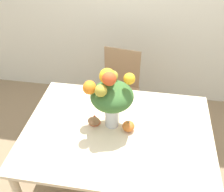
{
  "coord_description": "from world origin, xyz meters",
  "views": [
    {
      "loc": [
        0.19,
        -1.42,
        2.24
      ],
      "look_at": [
        -0.05,
        0.06,
        1.05
      ],
      "focal_mm": 42.0,
      "sensor_mm": 36.0,
      "label": 1
    }
  ],
  "objects": [
    {
      "name": "ground_plane",
      "position": [
        0.0,
        0.0,
        0.0
      ],
      "size": [
        12.0,
        12.0,
        0.0
      ],
      "primitive_type": "plane",
      "color": "#8E7556"
    },
    {
      "name": "dining_chair_near_window",
      "position": [
        -0.12,
        0.87,
        0.49
      ],
      "size": [
        0.48,
        0.48,
        0.93
      ],
      "rotation": [
        0.0,
        0.0,
        -0.15
      ],
      "color": "#9E7A56",
      "rests_on": "ground_plane"
    },
    {
      "name": "dining_table",
      "position": [
        0.0,
        0.0,
        0.68
      ],
      "size": [
        1.46,
        1.07,
        0.76
      ],
      "color": "beige",
      "rests_on": "ground_plane"
    },
    {
      "name": "turkey_figurine",
      "position": [
        -0.19,
        0.05,
        0.8
      ],
      "size": [
        0.1,
        0.13,
        0.08
      ],
      "color": "#936642",
      "rests_on": "dining_table"
    },
    {
      "name": "flower_vase",
      "position": [
        -0.06,
        0.06,
        1.05
      ],
      "size": [
        0.38,
        0.32,
        0.52
      ],
      "color": "silver",
      "rests_on": "dining_table"
    },
    {
      "name": "pumpkin",
      "position": [
        0.08,
        0.02,
        0.8
      ],
      "size": [
        0.1,
        0.1,
        0.09
      ],
      "color": "orange",
      "rests_on": "dining_table"
    }
  ]
}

